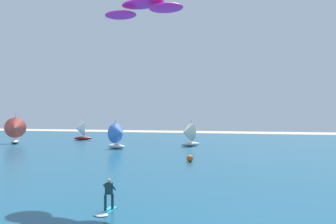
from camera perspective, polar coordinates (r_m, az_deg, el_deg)
ocean at (r=54.04m, az=11.00°, el=-5.88°), size 160.00×90.00×0.10m
kitesurfer at (r=18.86m, az=-9.79°, el=-13.85°), size 0.72×1.97×1.67m
kite at (r=25.70m, az=-4.15°, el=16.37°), size 6.38×3.17×0.93m
sailboat_near_shore at (r=53.20m, az=-8.03°, el=-3.80°), size 3.81×3.41×4.28m
sailboat_center_horizon at (r=73.79m, az=-13.99°, el=-2.87°), size 3.90×3.67×4.34m
sailboat_anchored_offshore at (r=57.03m, az=3.21°, el=-3.63°), size 3.71×3.66×4.17m
sailboat_mid_left at (r=67.53m, az=-23.54°, el=-2.72°), size 4.37×4.67×5.19m
marker_buoy at (r=37.88m, az=3.56°, el=-7.51°), size 0.74×0.74×0.74m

